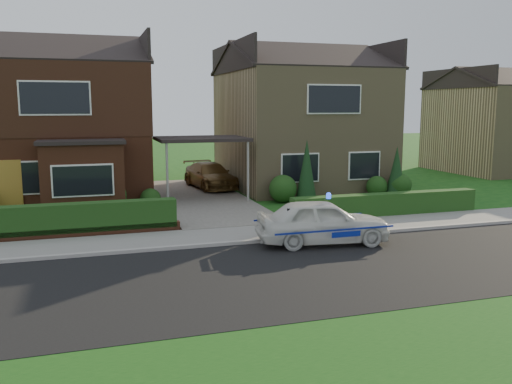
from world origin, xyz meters
name	(u,v)px	position (x,y,z in m)	size (l,w,h in m)	color
ground	(293,273)	(0.00, 0.00, 0.00)	(120.00, 120.00, 0.00)	#124311
road	(293,273)	(0.00, 0.00, 0.00)	(60.00, 6.00, 0.02)	black
kerb	(256,241)	(0.00, 3.05, 0.06)	(60.00, 0.16, 0.12)	#9E9993
sidewalk	(246,234)	(0.00, 4.10, 0.05)	(60.00, 2.00, 0.10)	slate
grass_verge	(406,362)	(0.00, -5.00, 0.00)	(60.00, 4.00, 0.01)	#124311
driveway	(202,199)	(0.00, 11.00, 0.06)	(3.80, 12.00, 0.12)	#666059
house_left	(61,113)	(-5.78, 13.90, 3.81)	(7.50, 9.53, 7.25)	brown
house_right	(300,115)	(5.80, 13.99, 3.66)	(7.50, 8.06, 7.25)	#917D59
carport_link	(201,140)	(0.00, 10.95, 2.66)	(3.80, 3.00, 2.77)	black
dwarf_wall	(56,234)	(-5.80, 5.30, 0.18)	(7.70, 0.25, 0.36)	brown
hedge_left	(56,239)	(-5.80, 5.45, 0.00)	(7.50, 0.55, 0.90)	#103314
hedge_right	(386,217)	(5.80, 5.35, 0.00)	(7.50, 0.55, 0.80)	#103314
shrub_left_mid	(109,196)	(-4.00, 9.30, 0.66)	(1.32, 1.32, 1.32)	#103314
shrub_left_near	(150,199)	(-2.40, 9.60, 0.42)	(0.84, 0.84, 0.84)	#103314
shrub_right_near	(283,189)	(3.20, 9.40, 0.60)	(1.20, 1.20, 1.20)	#103314
shrub_right_mid	(377,186)	(7.80, 9.50, 0.48)	(0.96, 0.96, 0.96)	#103314
shrub_right_far	(400,185)	(8.80, 9.20, 0.54)	(1.08, 1.08, 1.08)	#103314
conifer_a	(307,172)	(4.20, 9.20, 1.30)	(0.90, 0.90, 2.60)	black
conifer_b	(396,173)	(8.60, 9.20, 1.10)	(0.90, 0.90, 2.20)	black
neighbour_right	(497,130)	(20.00, 16.00, 2.60)	(6.50, 7.00, 5.20)	#917D59
police_car	(323,222)	(1.88, 2.40, 0.67)	(3.64, 4.13, 1.51)	silver
driveway_car	(210,175)	(1.00, 13.78, 0.73)	(1.71, 4.20, 1.22)	brown
potted_plant_b	(75,206)	(-5.26, 9.00, 0.40)	(0.43, 0.35, 0.79)	gray
potted_plant_c	(156,211)	(-2.50, 7.02, 0.39)	(0.44, 0.44, 0.79)	gray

